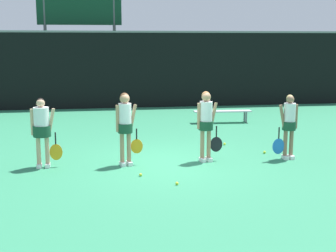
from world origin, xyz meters
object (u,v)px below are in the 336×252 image
object	(u,v)px
player_1	(125,122)
tennis_ball_1	(265,152)
player_3	(289,122)
bench_courtside	(222,112)
tennis_ball_3	(225,144)
scoreboard	(80,16)
tennis_ball_5	(141,175)
player_0	(42,127)
tennis_ball_4	(130,152)
player_2	(206,120)
tennis_ball_0	(177,183)

from	to	relation	value
player_1	tennis_ball_1	distance (m)	3.85
player_3	tennis_ball_1	world-z (taller)	player_3
bench_courtside	tennis_ball_3	distance (m)	3.69
tennis_ball_1	tennis_ball_3	xyz separation A→B (m)	(-0.77, 1.12, -0.00)
player_1	player_3	xyz separation A→B (m)	(4.04, 0.01, -0.11)
scoreboard	tennis_ball_5	bearing A→B (deg)	-82.39
player_0	tennis_ball_3	world-z (taller)	player_0
bench_courtside	tennis_ball_4	bearing A→B (deg)	-128.84
scoreboard	tennis_ball_5	distance (m)	12.69
bench_courtside	tennis_ball_5	size ratio (longest dim) A/B	31.00
player_1	player_2	size ratio (longest dim) A/B	1.01
tennis_ball_0	tennis_ball_4	distance (m)	3.02
player_3	tennis_ball_0	distance (m)	3.66
player_0	player_1	distance (m)	1.92
tennis_ball_1	tennis_ball_4	bearing A→B (deg)	170.32
player_2	tennis_ball_3	xyz separation A→B (m)	(0.93, 1.65, -0.99)
tennis_ball_1	tennis_ball_5	size ratio (longest dim) A/B	1.05
bench_courtside	player_0	bearing A→B (deg)	-135.05
player_2	tennis_ball_1	world-z (taller)	player_2
scoreboard	player_0	bearing A→B (deg)	-93.03
player_3	tennis_ball_3	bearing A→B (deg)	122.69
tennis_ball_0	tennis_ball_1	size ratio (longest dim) A/B	0.96
tennis_ball_1	player_1	bearing A→B (deg)	-170.47
bench_courtside	player_0	xyz separation A→B (m)	(-5.70, -5.19, 0.58)
scoreboard	player_1	size ratio (longest dim) A/B	2.96
player_1	tennis_ball_5	xyz separation A→B (m)	(0.26, -0.97, -1.00)
player_1	tennis_ball_5	bearing A→B (deg)	-87.02
tennis_ball_3	tennis_ball_5	world-z (taller)	tennis_ball_3
scoreboard	bench_courtside	world-z (taller)	scoreboard
bench_courtside	tennis_ball_1	xyz separation A→B (m)	(-0.12, -4.68, -0.35)
tennis_ball_5	tennis_ball_1	bearing A→B (deg)	24.97
bench_courtside	player_1	bearing A→B (deg)	-122.94
player_3	bench_courtside	bearing A→B (deg)	91.81
tennis_ball_3	player_3	bearing A→B (deg)	-56.36
player_0	tennis_ball_0	bearing A→B (deg)	-34.76
tennis_ball_5	tennis_ball_3	bearing A→B (deg)	45.81
player_2	player_3	distance (m)	2.09
scoreboard	tennis_ball_1	bearing A→B (deg)	-64.21
player_0	player_1	size ratio (longest dim) A/B	0.94
player_3	tennis_ball_5	world-z (taller)	player_3
player_0	tennis_ball_5	world-z (taller)	player_0
scoreboard	tennis_ball_3	xyz separation A→B (m)	(4.23, -9.24, -3.95)
tennis_ball_4	bench_courtside	bearing A→B (deg)	48.54
bench_courtside	tennis_ball_4	xyz separation A→B (m)	(-3.61, -4.09, -0.35)
tennis_ball_0	player_3	bearing A→B (deg)	29.12
tennis_ball_0	tennis_ball_3	size ratio (longest dim) A/B	0.96
player_3	tennis_ball_5	distance (m)	4.01
tennis_ball_4	scoreboard	bearing A→B (deg)	98.81
player_2	tennis_ball_0	world-z (taller)	player_2
player_0	tennis_ball_4	xyz separation A→B (m)	(2.09, 1.11, -0.93)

